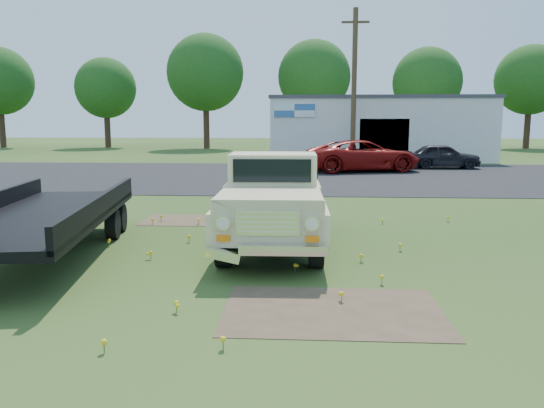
{
  "coord_description": "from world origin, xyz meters",
  "views": [
    {
      "loc": [
        1.08,
        -9.98,
        2.58
      ],
      "look_at": [
        0.42,
        1.0,
        0.85
      ],
      "focal_mm": 35.0,
      "sensor_mm": 36.0,
      "label": 1
    }
  ],
  "objects": [
    {
      "name": "red_pickup",
      "position": [
        4.13,
        17.38,
        0.8
      ],
      "size": [
        6.2,
        3.95,
        1.59
      ],
      "primitive_type": "imported",
      "rotation": [
        0.0,
        0.0,
        1.82
      ],
      "color": "maroon",
      "rests_on": "ground"
    },
    {
      "name": "dirt_patch_a",
      "position": [
        1.5,
        -3.0,
        0.0
      ],
      "size": [
        3.0,
        2.0,
        0.01
      ],
      "primitive_type": "cube",
      "color": "#503D2A",
      "rests_on": "ground"
    },
    {
      "name": "treeline_c",
      "position": [
        -8.0,
        39.5,
        6.93
      ],
      "size": [
        7.04,
        7.04,
        10.47
      ],
      "color": "#3C261B",
      "rests_on": "ground"
    },
    {
      "name": "ground",
      "position": [
        0.0,
        0.0,
        0.0
      ],
      "size": [
        140.0,
        140.0,
        0.0
      ],
      "primitive_type": "plane",
      "color": "#244014",
      "rests_on": "ground"
    },
    {
      "name": "dark_sedan",
      "position": [
        8.66,
        19.41,
        0.67
      ],
      "size": [
        3.93,
        1.62,
        1.33
      ],
      "primitive_type": "imported",
      "rotation": [
        0.0,
        0.0,
        1.56
      ],
      "color": "black",
      "rests_on": "ground"
    },
    {
      "name": "treeline_f",
      "position": [
        22.0,
        41.5,
        6.3
      ],
      "size": [
        6.4,
        6.4,
        9.52
      ],
      "color": "#3C261B",
      "rests_on": "ground"
    },
    {
      "name": "vintage_pickup_truck",
      "position": [
        0.46,
        0.81,
        0.97
      ],
      "size": [
        2.19,
        5.38,
        1.94
      ],
      "primitive_type": null,
      "rotation": [
        0.0,
        0.0,
        0.02
      ],
      "color": "#CCB588",
      "rests_on": "ground"
    },
    {
      "name": "treeline_e",
      "position": [
        12.0,
        39.0,
        5.98
      ],
      "size": [
        6.08,
        6.08,
        9.04
      ],
      "color": "#3C261B",
      "rests_on": "ground"
    },
    {
      "name": "utility_pole_mid",
      "position": [
        4.0,
        22.0,
        4.6
      ],
      "size": [
        1.6,
        0.3,
        9.0
      ],
      "color": "#402B1E",
      "rests_on": "ground"
    },
    {
      "name": "treeline_b",
      "position": [
        -18.0,
        41.0,
        5.67
      ],
      "size": [
        5.76,
        5.76,
        8.57
      ],
      "color": "#3C261B",
      "rests_on": "ground"
    },
    {
      "name": "dirt_patch_b",
      "position": [
        -2.0,
        3.5,
        0.0
      ],
      "size": [
        2.2,
        1.6,
        0.01
      ],
      "primitive_type": "cube",
      "color": "#503D2A",
      "rests_on": "ground"
    },
    {
      "name": "asphalt_lot",
      "position": [
        0.0,
        15.0,
        0.0
      ],
      "size": [
        90.0,
        14.0,
        0.02
      ],
      "primitive_type": "cube",
      "color": "black",
      "rests_on": "ground"
    },
    {
      "name": "commercial_building",
      "position": [
        6.0,
        26.99,
        2.1
      ],
      "size": [
        14.2,
        8.2,
        4.15
      ],
      "color": "silver",
      "rests_on": "ground"
    },
    {
      "name": "flatbed_trailer",
      "position": [
        -3.84,
        -0.37,
        0.93
      ],
      "size": [
        3.28,
        7.08,
        1.86
      ],
      "primitive_type": null,
      "rotation": [
        0.0,
        0.0,
        0.15
      ],
      "color": "black",
      "rests_on": "ground"
    },
    {
      "name": "treeline_d",
      "position": [
        2.0,
        40.5,
        6.62
      ],
      "size": [
        6.72,
        6.72,
        10.0
      ],
      "color": "#3C261B",
      "rests_on": "ground"
    }
  ]
}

